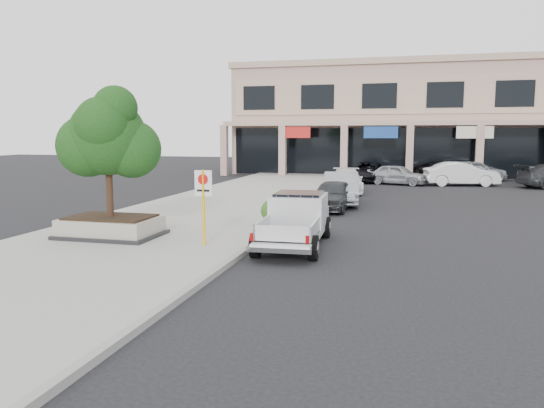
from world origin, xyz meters
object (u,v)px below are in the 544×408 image
(pickup_truck, at_px, (294,221))
(curb_car_b, at_px, (341,188))
(curb_car_a, at_px, (332,195))
(lot_car_e, at_px, (474,170))
(no_parking_sign, at_px, (204,197))
(planter_tree, at_px, (114,137))
(curb_car_c, at_px, (346,181))
(curb_car_d, at_px, (367,172))
(lot_car_b, at_px, (461,174))
(lot_car_a, at_px, (397,174))
(lot_car_d, at_px, (452,171))
(planter, at_px, (111,227))

(pickup_truck, xyz_separation_m, curb_car_b, (0.12, 10.44, -0.02))
(curb_car_a, distance_m, lot_car_e, 19.33)
(no_parking_sign, distance_m, curb_car_b, 11.93)
(planter_tree, bearing_deg, curb_car_c, 70.72)
(no_parking_sign, relative_size, curb_car_d, 0.45)
(curb_car_d, bearing_deg, lot_car_b, -5.79)
(planter_tree, bearing_deg, lot_car_a, 68.79)
(curb_car_a, bearing_deg, curb_car_d, 91.55)
(planter_tree, distance_m, lot_car_d, 29.24)
(no_parking_sign, bearing_deg, curb_car_b, 77.00)
(planter_tree, bearing_deg, pickup_truck, 4.73)
(curb_car_b, relative_size, curb_car_c, 1.00)
(lot_car_b, bearing_deg, curb_car_a, 142.04)
(planter, distance_m, curb_car_b, 12.70)
(no_parking_sign, distance_m, lot_car_a, 23.24)
(no_parking_sign, distance_m, curb_car_a, 9.84)
(lot_car_b, bearing_deg, curb_car_d, 65.42)
(curb_car_c, distance_m, lot_car_d, 12.14)
(planter, xyz_separation_m, lot_car_e, (14.11, 26.51, 0.31))
(curb_car_b, distance_m, curb_car_c, 5.32)
(curb_car_c, distance_m, lot_car_e, 13.08)
(planter, bearing_deg, lot_car_d, 64.72)
(no_parking_sign, xyz_separation_m, lot_car_b, (9.35, 23.00, -0.83))
(curb_car_d, distance_m, lot_car_b, 6.58)
(curb_car_b, relative_size, lot_car_b, 1.00)
(curb_car_d, xyz_separation_m, lot_car_d, (6.07, 2.52, 0.02))
(no_parking_sign, height_order, lot_car_a, no_parking_sign)
(planter_tree, bearing_deg, lot_car_b, 60.32)
(lot_car_d, xyz_separation_m, lot_car_e, (1.59, 0.00, 0.05))
(planter, xyz_separation_m, lot_car_b, (12.86, 22.48, 0.32))
(curb_car_a, height_order, curb_car_b, curb_car_b)
(lot_car_d, bearing_deg, curb_car_c, 132.52)
(curb_car_c, bearing_deg, planter_tree, -116.45)
(planter, xyz_separation_m, no_parking_sign, (3.51, -0.52, 1.16))
(lot_car_a, distance_m, lot_car_e, 6.99)
(curb_car_d, distance_m, lot_car_d, 6.57)
(planter, bearing_deg, lot_car_e, 61.98)
(curb_car_c, bearing_deg, lot_car_d, 49.31)
(planter_tree, bearing_deg, lot_car_e, 62.07)
(pickup_truck, relative_size, lot_car_b, 1.06)
(planter, distance_m, curb_car_c, 17.39)
(pickup_truck, relative_size, curb_car_d, 1.01)
(lot_car_b, bearing_deg, curb_car_b, 138.35)
(no_parking_sign, height_order, lot_car_d, no_parking_sign)
(pickup_truck, bearing_deg, curb_car_a, 87.26)
(curb_car_c, bearing_deg, planter, -116.70)
(lot_car_a, bearing_deg, no_parking_sign, -175.32)
(no_parking_sign, xyz_separation_m, curb_car_a, (2.55, 9.45, -0.94))
(lot_car_e, bearing_deg, curb_car_b, 137.83)
(curb_car_a, distance_m, curb_car_d, 15.06)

